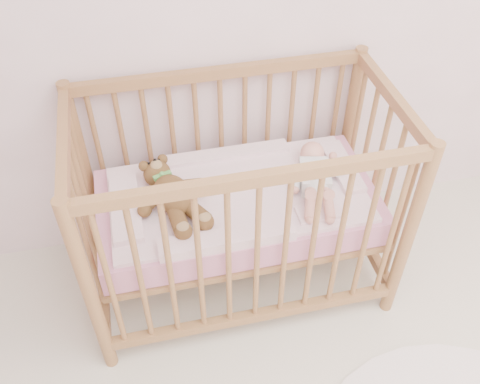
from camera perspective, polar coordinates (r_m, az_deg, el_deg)
name	(u,v)px	position (r m, az deg, el deg)	size (l,w,h in m)	color
crib	(237,204)	(2.37, -0.27, -1.29)	(1.36, 0.76, 1.00)	#9F6643
mattress	(238,206)	(2.38, -0.27, -1.55)	(1.22, 0.62, 0.13)	pink
blanket	(237,194)	(2.33, -0.27, -0.24)	(1.10, 0.58, 0.06)	#F7AABA
baby	(315,173)	(2.34, 8.04, 2.04)	(0.24, 0.49, 0.12)	silver
teddy_bear	(173,193)	(2.23, -7.14, -0.11)	(0.34, 0.48, 0.13)	brown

